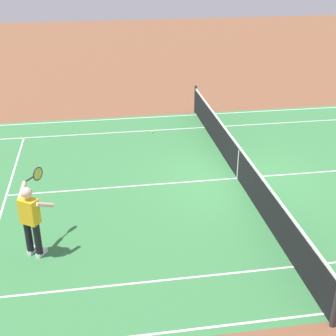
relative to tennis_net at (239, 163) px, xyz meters
The scene contains 6 objects.
ground_plane 0.49m from the tennis_net, ahead, with size 60.00×60.00×0.00m, color brown.
court_slab 0.49m from the tennis_net, ahead, with size 24.20×11.40×0.00m, color #387A42.
court_line_markings 0.49m from the tennis_net, ahead, with size 23.85×11.05×0.01m.
tennis_net is the anchor object (origin of this frame).
tennis_player_near 6.07m from the tennis_net, 27.44° to the left, with size 0.75×1.18×1.70m.
tennis_ball 4.36m from the tennis_net, 63.11° to the right, with size 0.07×0.07×0.07m, color #CCE01E.
Camera 1 is at (3.86, 11.55, 6.17)m, focal length 50.41 mm.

